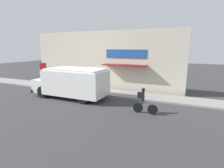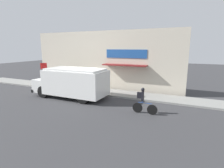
{
  "view_description": "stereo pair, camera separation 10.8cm",
  "coord_description": "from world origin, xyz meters",
  "px_view_note": "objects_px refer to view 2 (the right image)",
  "views": [
    {
      "loc": [
        7.41,
        -12.12,
        3.82
      ],
      "look_at": [
        2.18,
        -0.2,
        1.1
      ],
      "focal_mm": 28.0,
      "sensor_mm": 36.0,
      "label": 1
    },
    {
      "loc": [
        7.51,
        -12.08,
        3.82
      ],
      "look_at": [
        2.18,
        -0.2,
        1.1
      ],
      "focal_mm": 28.0,
      "sensor_mm": 36.0,
      "label": 2
    }
  ],
  "objects_px": {
    "stop_sign_post": "(44,70)",
    "trash_bin": "(63,82)",
    "school_bus": "(72,82)",
    "cyclist": "(143,101)"
  },
  "relations": [
    {
      "from": "trash_bin",
      "to": "stop_sign_post",
      "type": "bearing_deg",
      "value": -172.95
    },
    {
      "from": "trash_bin",
      "to": "school_bus",
      "type": "bearing_deg",
      "value": -39.28
    },
    {
      "from": "cyclist",
      "to": "trash_bin",
      "type": "height_order",
      "value": "cyclist"
    },
    {
      "from": "cyclist",
      "to": "trash_bin",
      "type": "relative_size",
      "value": 1.6
    },
    {
      "from": "stop_sign_post",
      "to": "trash_bin",
      "type": "distance_m",
      "value": 2.3
    },
    {
      "from": "school_bus",
      "to": "cyclist",
      "type": "distance_m",
      "value": 5.94
    },
    {
      "from": "cyclist",
      "to": "stop_sign_post",
      "type": "height_order",
      "value": "stop_sign_post"
    },
    {
      "from": "school_bus",
      "to": "cyclist",
      "type": "relative_size",
      "value": 3.82
    },
    {
      "from": "cyclist",
      "to": "stop_sign_post",
      "type": "relative_size",
      "value": 0.68
    },
    {
      "from": "school_bus",
      "to": "stop_sign_post",
      "type": "xyz_separation_m",
      "value": [
        -4.83,
        2.04,
        0.44
      ]
    }
  ]
}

